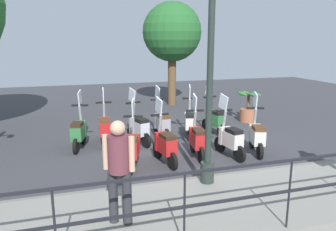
% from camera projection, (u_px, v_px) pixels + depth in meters
% --- Properties ---
extents(ground_plane, '(28.00, 28.00, 0.00)m').
position_uv_depth(ground_plane, '(188.00, 149.00, 8.78)').
color(ground_plane, '#38383D').
extents(promenade_walkway, '(2.20, 20.00, 0.15)m').
position_uv_depth(promenade_walkway, '(249.00, 199.00, 5.83)').
color(promenade_walkway, gray).
rests_on(promenade_walkway, ground_plane).
extents(fence_railing, '(0.04, 16.03, 1.07)m').
position_uv_depth(fence_railing, '(290.00, 179.00, 4.66)').
color(fence_railing, black).
rests_on(fence_railing, promenade_walkway).
extents(lamp_post_near, '(0.26, 0.90, 4.57)m').
position_uv_depth(lamp_post_near, '(210.00, 77.00, 5.91)').
color(lamp_post_near, '#232D28').
rests_on(lamp_post_near, promenade_walkway).
extents(pedestrian_distant, '(0.44, 0.44, 1.59)m').
position_uv_depth(pedestrian_distant, '(119.00, 165.00, 4.75)').
color(pedestrian_distant, '#28282D').
rests_on(pedestrian_distant, promenade_walkway).
extents(tree_distant, '(2.53, 2.53, 4.45)m').
position_uv_depth(tree_distant, '(172.00, 33.00, 14.01)').
color(tree_distant, brown).
rests_on(tree_distant, ground_plane).
extents(potted_palm, '(1.06, 0.66, 1.05)m').
position_uv_depth(potted_palm, '(248.00, 109.00, 11.60)').
color(potted_palm, '#9E5B3D').
rests_on(potted_palm, ground_plane).
extents(scooter_near_0, '(1.20, 0.55, 1.54)m').
position_uv_depth(scooter_near_0, '(257.00, 135.00, 8.30)').
color(scooter_near_0, black).
rests_on(scooter_near_0, ground_plane).
extents(scooter_near_1, '(1.23, 0.46, 1.54)m').
position_uv_depth(scooter_near_1, '(230.00, 138.00, 8.05)').
color(scooter_near_1, black).
rests_on(scooter_near_1, ground_plane).
extents(scooter_near_2, '(1.23, 0.44, 1.54)m').
position_uv_depth(scooter_near_2, '(197.00, 139.00, 8.02)').
color(scooter_near_2, black).
rests_on(scooter_near_2, ground_plane).
extents(scooter_near_3, '(1.23, 0.46, 1.54)m').
position_uv_depth(scooter_near_3, '(165.00, 144.00, 7.60)').
color(scooter_near_3, black).
rests_on(scooter_near_3, ground_plane).
extents(scooter_near_4, '(1.20, 0.54, 1.54)m').
position_uv_depth(scooter_near_4, '(132.00, 147.00, 7.39)').
color(scooter_near_4, black).
rests_on(scooter_near_4, ground_plane).
extents(scooter_far_0, '(1.22, 0.48, 1.54)m').
position_uv_depth(scooter_far_0, '(214.00, 119.00, 10.00)').
color(scooter_far_0, black).
rests_on(scooter_far_0, ground_plane).
extents(scooter_far_1, '(1.20, 0.55, 1.54)m').
position_uv_depth(scooter_far_1, '(190.00, 122.00, 9.69)').
color(scooter_far_1, black).
rests_on(scooter_far_1, ground_plane).
extents(scooter_far_2, '(1.23, 0.44, 1.54)m').
position_uv_depth(scooter_far_2, '(162.00, 123.00, 9.55)').
color(scooter_far_2, black).
rests_on(scooter_far_2, ground_plane).
extents(scooter_far_3, '(1.20, 0.55, 1.54)m').
position_uv_depth(scooter_far_3, '(138.00, 127.00, 9.09)').
color(scooter_far_3, black).
rests_on(scooter_far_3, ground_plane).
extents(scooter_far_4, '(1.23, 0.44, 1.54)m').
position_uv_depth(scooter_far_4, '(105.00, 127.00, 9.07)').
color(scooter_far_4, black).
rests_on(scooter_far_4, ground_plane).
extents(scooter_far_5, '(1.21, 0.52, 1.54)m').
position_uv_depth(scooter_far_5, '(79.00, 131.00, 8.67)').
color(scooter_far_5, black).
rests_on(scooter_far_5, ground_plane).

